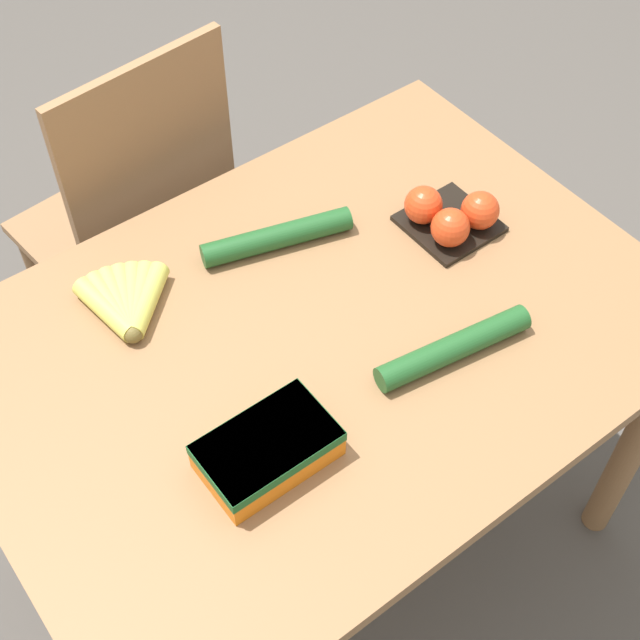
{
  "coord_description": "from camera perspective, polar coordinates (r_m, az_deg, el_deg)",
  "views": [
    {
      "loc": [
        -0.56,
        -0.74,
        1.93
      ],
      "look_at": [
        0.0,
        0.0,
        0.78
      ],
      "focal_mm": 50.0,
      "sensor_mm": 36.0,
      "label": 1
    }
  ],
  "objects": [
    {
      "name": "ground_plane",
      "position": [
        2.14,
        0.0,
        -13.3
      ],
      "size": [
        12.0,
        12.0,
        0.0
      ],
      "primitive_type": "plane",
      "color": "#4C4742"
    },
    {
      "name": "dining_table",
      "position": [
        1.59,
        0.0,
        -3.19
      ],
      "size": [
        1.19,
        0.86,
        0.75
      ],
      "color": "olive",
      "rests_on": "ground_plane"
    },
    {
      "name": "chair",
      "position": [
        2.07,
        -11.57,
        5.91
      ],
      "size": [
        0.46,
        0.44,
        0.99
      ],
      "rotation": [
        0.0,
        0.0,
        3.24
      ],
      "color": "#8E6642",
      "rests_on": "ground_plane"
    },
    {
      "name": "banana_bunch",
      "position": [
        1.55,
        -12.29,
        1.05
      ],
      "size": [
        0.16,
        0.17,
        0.04
      ],
      "color": "brown",
      "rests_on": "dining_table"
    },
    {
      "name": "tomato_pack",
      "position": [
        1.65,
        8.37,
        6.61
      ],
      "size": [
        0.16,
        0.16,
        0.08
      ],
      "color": "black",
      "rests_on": "dining_table"
    },
    {
      "name": "carrot_bag",
      "position": [
        1.33,
        -3.38,
        -8.19
      ],
      "size": [
        0.2,
        0.12,
        0.06
      ],
      "color": "orange",
      "rests_on": "dining_table"
    },
    {
      "name": "cucumber_near",
      "position": [
        1.47,
        8.55,
        -1.77
      ],
      "size": [
        0.28,
        0.09,
        0.04
      ],
      "color": "#1E5123",
      "rests_on": "dining_table"
    },
    {
      "name": "cucumber_far",
      "position": [
        1.62,
        -2.76,
        5.33
      ],
      "size": [
        0.28,
        0.12,
        0.04
      ],
      "color": "#1E5123",
      "rests_on": "dining_table"
    }
  ]
}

